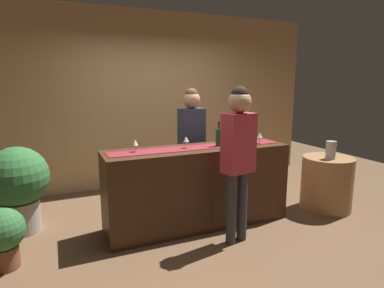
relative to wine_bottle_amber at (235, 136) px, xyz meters
The scene contains 15 objects.
ground_plane 1.19m from the wine_bottle_amber, behind, with size 10.00×10.00×0.00m, color brown.
back_wall 2.04m from the wine_bottle_amber, 103.98° to the left, with size 6.00×0.12×2.90m, color tan.
bar_counter 0.77m from the wine_bottle_amber, behind, with size 2.25×0.60×0.97m, color #3D2314.
counter_runner_cloth 0.50m from the wine_bottle_amber, behind, with size 2.14×0.28×0.01m, color maroon.
wine_bottle_amber is the anchor object (origin of this frame).
wine_bottle_green 0.23m from the wine_bottle_amber, behind, with size 0.07×0.07×0.30m.
wine_glass_near_customer 0.63m from the wine_bottle_amber, behind, with size 0.07×0.07×0.14m.
wine_glass_mid_counter 1.24m from the wine_bottle_amber, behind, with size 0.07×0.07×0.14m.
wine_glass_far_end 0.34m from the wine_bottle_amber, ahead, with size 0.07×0.07×0.14m.
bartender 0.70m from the wine_bottle_amber, 116.75° to the left, with size 0.35×0.23×1.67m.
customer_sipping 0.60m from the wine_bottle_amber, 117.33° to the right, with size 0.37×0.26×1.71m.
round_side_table 1.55m from the wine_bottle_amber, ahead, with size 0.68×0.68×0.74m, color #996B42.
vase_on_side_table 1.35m from the wine_bottle_amber, 12.87° to the right, with size 0.13×0.13×0.24m, color #A8A399.
potted_plant_tall 2.62m from the wine_bottle_amber, 164.48° to the left, with size 0.70×0.70×1.02m.
potted_plant_small 2.67m from the wine_bottle_amber, behind, with size 0.41×0.41×0.59m.
Camera 1 is at (-1.57, -3.45, 1.75)m, focal length 30.20 mm.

